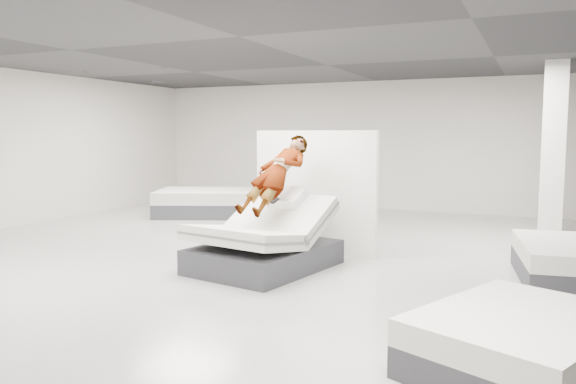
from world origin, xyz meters
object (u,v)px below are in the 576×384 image
object	(u,v)px
divider_panel	(314,192)
column	(553,150)
remote	(275,201)
flat_bed_right_near	(521,343)
hero_bed	(264,244)
flat_bed_left_far	(205,202)
person	(277,185)

from	to	relation	value
divider_panel	column	world-z (taller)	column
remote	flat_bed_right_near	world-z (taller)	remote
hero_bed	remote	xyz separation A→B (m)	(0.21, -0.08, 0.63)
flat_bed_right_near	remote	bearing A→B (deg)	145.84
hero_bed	flat_bed_left_far	world-z (taller)	hero_bed
person	flat_bed_left_far	distance (m)	5.35
remote	column	distance (m)	5.67
flat_bed_left_far	flat_bed_right_near	bearing A→B (deg)	-42.40
column	divider_panel	bearing A→B (deg)	-139.46
hero_bed	flat_bed_right_near	bearing A→B (deg)	-33.45
remote	flat_bed_left_far	world-z (taller)	remote
remote	hero_bed	bearing A→B (deg)	169.82
divider_panel	flat_bed_right_near	xyz separation A→B (m)	(3.18, -3.60, -0.74)
person	column	world-z (taller)	column
hero_bed	person	world-z (taller)	person
hero_bed	flat_bed_left_far	xyz separation A→B (m)	(-3.58, 4.13, -0.06)
hero_bed	flat_bed_left_far	bearing A→B (deg)	130.92
hero_bed	person	size ratio (longest dim) A/B	1.37
flat_bed_right_near	divider_panel	bearing A→B (deg)	131.44
hero_bed	column	size ratio (longest dim) A/B	0.69
divider_panel	remote	bearing A→B (deg)	-83.39
person	column	xyz separation A→B (m)	(3.66, 4.03, 0.43)
flat_bed_left_far	column	distance (m)	7.41
remote	divider_panel	size ratio (longest dim) A/B	0.07
hero_bed	flat_bed_left_far	distance (m)	5.46
flat_bed_right_near	flat_bed_left_far	world-z (taller)	flat_bed_left_far
divider_panel	hero_bed	bearing A→B (deg)	-92.19
column	hero_bed	bearing A→B (deg)	-130.60
remote	column	bearing A→B (deg)	62.46
remote	person	bearing A→B (deg)	122.15
remote	column	xyz separation A→B (m)	(3.51, 4.41, 0.61)
hero_bed	column	distance (m)	5.84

